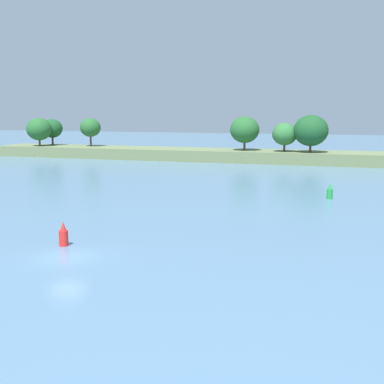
# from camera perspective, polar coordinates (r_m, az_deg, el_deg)

# --- Properties ---
(ground_plane) EXTENTS (400.00, 400.00, 0.00)m
(ground_plane) POSITION_cam_1_polar(r_m,az_deg,el_deg) (37.03, -14.19, -7.26)
(ground_plane) COLOR slate
(treeline_island) EXTENTS (99.85, 10.86, 9.60)m
(treeline_island) POSITION_cam_1_polar(r_m,az_deg,el_deg) (105.67, 1.90, 5.11)
(treeline_island) COLOR #66754C
(treeline_island) RESTS_ON ground
(channel_buoy_red) EXTENTS (0.70, 0.70, 1.90)m
(channel_buoy_red) POSITION_cam_1_polar(r_m,az_deg,el_deg) (39.98, -14.48, -4.85)
(channel_buoy_red) COLOR red
(channel_buoy_red) RESTS_ON ground
(channel_buoy_green) EXTENTS (0.70, 0.70, 1.90)m
(channel_buoy_green) POSITION_cam_1_polar(r_m,az_deg,el_deg) (61.38, 15.48, -0.02)
(channel_buoy_green) COLOR green
(channel_buoy_green) RESTS_ON ground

